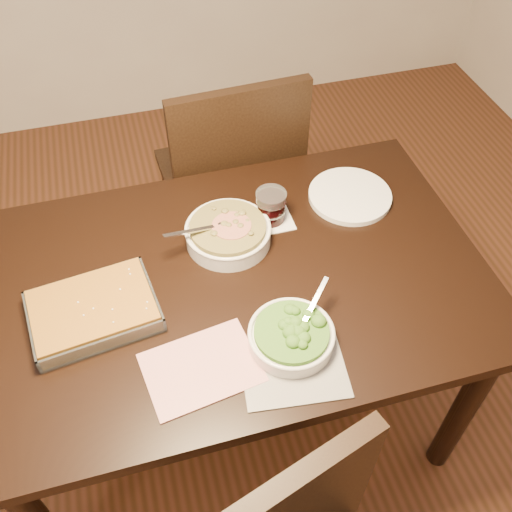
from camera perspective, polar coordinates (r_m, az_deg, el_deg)
ground at (r=2.19m, az=-1.81°, el=-14.79°), size 4.00×4.00×0.00m
table at (r=1.63m, az=-2.35°, el=-4.24°), size 1.40×0.90×0.75m
magazine_a at (r=1.39m, az=-5.48°, el=-11.06°), size 0.29×0.23×0.01m
magazine_b at (r=1.39m, az=3.83°, el=-11.46°), size 0.27×0.21×0.00m
coaster at (r=1.71m, az=1.46°, el=3.72°), size 0.12×0.12×0.00m
stew_bowl at (r=1.62m, az=-2.81°, el=2.36°), size 0.27×0.25×0.09m
broccoli_bowl at (r=1.41m, az=3.55°, el=-7.98°), size 0.21×0.21×0.08m
baking_dish at (r=1.51m, az=-15.93°, el=-5.30°), size 0.34×0.27×0.06m
wine_tumbler at (r=1.67m, az=1.50°, el=5.05°), size 0.09×0.09×0.10m
dinner_plate at (r=1.80m, az=9.37°, el=5.97°), size 0.26×0.26×0.02m
chair_far at (r=2.15m, az=-2.44°, el=7.96°), size 0.49×0.49×1.00m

